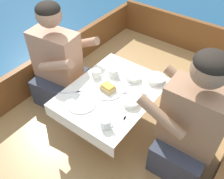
# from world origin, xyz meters

# --- Properties ---
(ground_plane) EXTENTS (60.00, 60.00, 0.00)m
(ground_plane) POSITION_xyz_m (0.00, 0.00, 0.00)
(ground_plane) COLOR navy
(boat_deck) EXTENTS (1.86, 3.16, 0.26)m
(boat_deck) POSITION_xyz_m (0.00, 0.00, 0.13)
(boat_deck) COLOR #A87F4C
(boat_deck) RESTS_ON ground_plane
(gunwale_port) EXTENTS (0.06, 3.16, 0.33)m
(gunwale_port) POSITION_xyz_m (-0.90, 0.00, 0.43)
(gunwale_port) COLOR brown
(gunwale_port) RESTS_ON boat_deck
(gunwale_starboard) EXTENTS (0.06, 3.16, 0.33)m
(gunwale_starboard) POSITION_xyz_m (0.90, 0.00, 0.43)
(gunwale_starboard) COLOR brown
(gunwale_starboard) RESTS_ON boat_deck
(bow_coaming) EXTENTS (1.74, 0.06, 0.38)m
(bow_coaming) POSITION_xyz_m (0.00, 1.55, 0.46)
(bow_coaming) COLOR brown
(bow_coaming) RESTS_ON boat_deck
(cockpit_table) EXTENTS (0.62, 0.80, 0.42)m
(cockpit_table) POSITION_xyz_m (0.00, 0.02, 0.64)
(cockpit_table) COLOR #B2B2B7
(cockpit_table) RESTS_ON boat_deck
(person_port) EXTENTS (0.56, 0.49, 0.95)m
(person_port) POSITION_xyz_m (-0.61, 0.05, 0.64)
(person_port) COLOR #333847
(person_port) RESTS_ON boat_deck
(person_starboard) EXTENTS (0.53, 0.45, 0.99)m
(person_starboard) POSITION_xyz_m (0.61, 0.07, 0.67)
(person_starboard) COLOR #333847
(person_starboard) RESTS_ON boat_deck
(plate_sandwich) EXTENTS (0.22, 0.22, 0.01)m
(plate_sandwich) POSITION_xyz_m (-0.03, 0.01, 0.69)
(plate_sandwich) COLOR silver
(plate_sandwich) RESTS_ON cockpit_table
(plate_bread) EXTENTS (0.22, 0.22, 0.01)m
(plate_bread) POSITION_xyz_m (-0.10, -0.21, 0.69)
(plate_bread) COLOR silver
(plate_bread) RESTS_ON cockpit_table
(sandwich) EXTENTS (0.12, 0.09, 0.05)m
(sandwich) POSITION_xyz_m (-0.03, 0.01, 0.71)
(sandwich) COLOR tan
(sandwich) RESTS_ON plate_sandwich
(bowl_port_near) EXTENTS (0.12, 0.12, 0.04)m
(bowl_port_near) POSITION_xyz_m (0.19, 0.00, 0.70)
(bowl_port_near) COLOR silver
(bowl_port_near) RESTS_ON cockpit_table
(bowl_starboard_near) EXTENTS (0.15, 0.15, 0.04)m
(bowl_starboard_near) POSITION_xyz_m (0.20, 0.33, 0.70)
(bowl_starboard_near) COLOR silver
(bowl_starboard_near) RESTS_ON cockpit_table
(bowl_center_far) EXTENTS (0.12, 0.12, 0.04)m
(bowl_center_far) POSITION_xyz_m (0.05, 0.24, 0.70)
(bowl_center_far) COLOR silver
(bowl_center_far) RESTS_ON cockpit_table
(coffee_cup_port) EXTENTS (0.10, 0.07, 0.06)m
(coffee_cup_port) POSITION_xyz_m (-0.20, 0.09, 0.71)
(coffee_cup_port) COLOR silver
(coffee_cup_port) RESTS_ON cockpit_table
(coffee_cup_starboard) EXTENTS (0.10, 0.07, 0.07)m
(coffee_cup_starboard) POSITION_xyz_m (0.17, -0.27, 0.72)
(coffee_cup_starboard) COLOR silver
(coffee_cup_starboard) RESTS_ON cockpit_table
(coffee_cup_center) EXTENTS (0.11, 0.08, 0.06)m
(coffee_cup_center) POSITION_xyz_m (-0.10, 0.18, 0.72)
(coffee_cup_center) COLOR silver
(coffee_cup_center) RESTS_ON cockpit_table
(utensil_spoon_center) EXTENTS (0.15, 0.10, 0.01)m
(utensil_spoon_center) POSITION_xyz_m (0.18, 0.12, 0.69)
(utensil_spoon_center) COLOR silver
(utensil_spoon_center) RESTS_ON cockpit_table
(utensil_spoon_starboard) EXTENTS (0.17, 0.03, 0.01)m
(utensil_spoon_starboard) POSITION_xyz_m (0.03, 0.16, 0.69)
(utensil_spoon_starboard) COLOR silver
(utensil_spoon_starboard) RESTS_ON cockpit_table
(utensil_fork_port) EXTENTS (0.05, 0.17, 0.00)m
(utensil_fork_port) POSITION_xyz_m (0.24, -0.19, 0.68)
(utensil_fork_port) COLOR silver
(utensil_fork_port) RESTS_ON cockpit_table
(utensil_fork_starboard) EXTENTS (0.14, 0.13, 0.00)m
(utensil_fork_starboard) POSITION_xyz_m (-0.23, -0.17, 0.68)
(utensil_fork_starboard) COLOR silver
(utensil_fork_starboard) RESTS_ON cockpit_table
(utensil_knife_port) EXTENTS (0.17, 0.05, 0.00)m
(utensil_knife_port) POSITION_xyz_m (0.13, 0.07, 0.68)
(utensil_knife_port) COLOR silver
(utensil_knife_port) RESTS_ON cockpit_table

